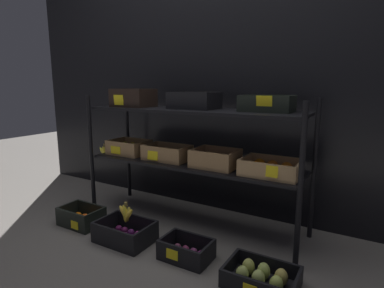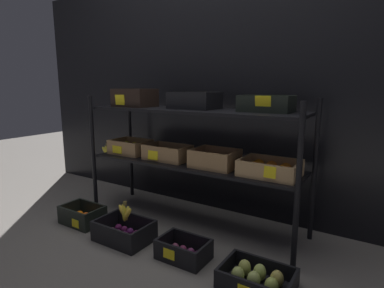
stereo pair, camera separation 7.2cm
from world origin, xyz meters
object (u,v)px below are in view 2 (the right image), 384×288
object	(u,v)px
crate_ground_center_plum	(184,251)
crate_ground_pear	(257,279)
crate_ground_plum	(124,233)
display_rack	(191,138)
crate_ground_tangerine	(83,217)
banana_bunch_loose	(125,213)

from	to	relation	value
crate_ground_center_plum	crate_ground_pear	bearing A→B (deg)	-2.64
crate_ground_center_plum	crate_ground_plum	bearing A→B (deg)	-177.14
display_rack	crate_ground_tangerine	world-z (taller)	display_rack
crate_ground_pear	banana_bunch_loose	xyz separation A→B (m)	(-0.92, -0.00, 0.15)
crate_ground_center_plum	banana_bunch_loose	xyz separation A→B (m)	(-0.45, -0.02, 0.15)
crate_ground_center_plum	crate_ground_pear	distance (m)	0.47
display_rack	banana_bunch_loose	size ratio (longest dim) A/B	12.53
crate_ground_tangerine	crate_ground_plum	world-z (taller)	same
crate_ground_center_plum	banana_bunch_loose	bearing A→B (deg)	-177.00
display_rack	crate_ground_center_plum	bearing A→B (deg)	-63.12
display_rack	crate_ground_plum	size ratio (longest dim) A/B	4.72
crate_ground_center_plum	banana_bunch_loose	size ratio (longest dim) A/B	2.15
crate_ground_plum	banana_bunch_loose	xyz separation A→B (m)	(0.02, -0.00, 0.15)
crate_ground_tangerine	crate_ground_plum	size ratio (longest dim) A/B	0.85
crate_ground_tangerine	crate_ground_pear	bearing A→B (deg)	-0.87
crate_ground_pear	banana_bunch_loose	bearing A→B (deg)	-179.89
crate_ground_center_plum	banana_bunch_loose	distance (m)	0.47
display_rack	crate_ground_center_plum	distance (m)	0.79
crate_ground_center_plum	crate_ground_pear	world-z (taller)	crate_ground_center_plum
crate_ground_pear	banana_bunch_loose	distance (m)	0.93
crate_ground_center_plum	crate_ground_pear	xyz separation A→B (m)	(0.47, -0.02, 0.00)
crate_ground_tangerine	crate_ground_center_plum	distance (m)	0.92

